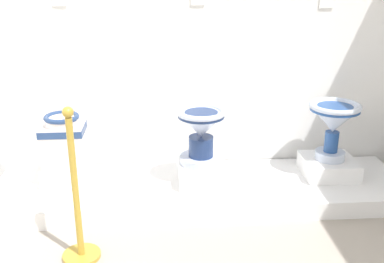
{
  "coord_description": "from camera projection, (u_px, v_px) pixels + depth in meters",
  "views": [
    {
      "loc": [
        1.62,
        -0.64,
        1.7
      ],
      "look_at": [
        1.85,
        2.51,
        0.54
      ],
      "focal_mm": 43.22,
      "sensor_mm": 36.0,
      "label": 1
    }
  ],
  "objects": [
    {
      "name": "antique_toilet_leftmost",
      "position": [
        201.0,
        129.0,
        3.35
      ],
      "size": [
        0.36,
        0.36,
        0.42
      ],
      "color": "silver",
      "rests_on": "plinth_block_leftmost"
    },
    {
      "name": "plinth_block_leftmost",
      "position": [
        201.0,
        173.0,
        3.47
      ],
      "size": [
        0.33,
        0.31,
        0.17
      ],
      "primitive_type": "cube",
      "color": "white",
      "rests_on": "display_platform"
    },
    {
      "name": "plinth_block_tall_cobalt",
      "position": [
        67.0,
        174.0,
        3.49
      ],
      "size": [
        0.35,
        0.29,
        0.13
      ],
      "primitive_type": "cube",
      "color": "white",
      "rests_on": "display_platform"
    },
    {
      "name": "antique_toilet_slender_white",
      "position": [
        334.0,
        120.0,
        3.48
      ],
      "size": [
        0.39,
        0.39,
        0.45
      ],
      "color": "silver",
      "rests_on": "plinth_block_slender_white"
    },
    {
      "name": "display_platform",
      "position": [
        201.0,
        190.0,
        3.53
      ],
      "size": [
        3.09,
        0.78,
        0.13
      ],
      "primitive_type": "cube",
      "color": "white",
      "rests_on": "ground_plane"
    },
    {
      "name": "antique_toilet_tall_cobalt",
      "position": [
        64.0,
        140.0,
        3.4
      ],
      "size": [
        0.31,
        0.26,
        0.4
      ],
      "color": "white",
      "rests_on": "plinth_block_tall_cobalt"
    },
    {
      "name": "plinth_block_slender_white",
      "position": [
        329.0,
        167.0,
        3.61
      ],
      "size": [
        0.4,
        0.38,
        0.13
      ],
      "primitive_type": "cube",
      "color": "white",
      "rests_on": "display_platform"
    },
    {
      "name": "stanchion_post_near_left",
      "position": [
        78.0,
        213.0,
        2.73
      ],
      "size": [
        0.23,
        0.23,
        0.97
      ],
      "color": "#B79332",
      "rests_on": "ground_plane"
    }
  ]
}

